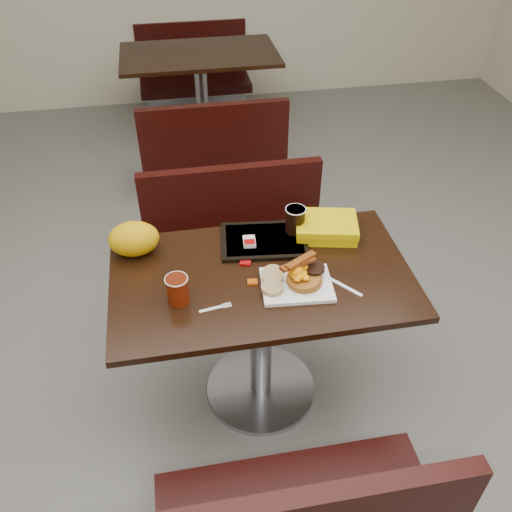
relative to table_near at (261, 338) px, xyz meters
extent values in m
cube|color=slate|center=(0.00, 0.00, -0.38)|extent=(6.00, 7.00, 0.01)
cube|color=white|center=(0.12, -0.09, 0.38)|extent=(0.29, 0.23, 0.02)
cylinder|color=#A9671C|center=(0.15, -0.09, 0.41)|extent=(0.15, 0.15, 0.03)
cylinder|color=black|center=(0.20, -0.06, 0.43)|extent=(0.11, 0.11, 0.01)
ellipsoid|color=#FFA305|center=(0.12, -0.09, 0.44)|extent=(0.11, 0.10, 0.05)
cylinder|color=#A38856|center=(0.02, -0.11, 0.40)|extent=(0.10, 0.10, 0.02)
cylinder|color=#A38856|center=(0.03, -0.05, 0.41)|extent=(0.11, 0.11, 0.05)
cylinder|color=#982105|center=(-0.34, -0.09, 0.43)|extent=(0.08, 0.08, 0.11)
cube|color=white|center=(0.30, -0.13, 0.38)|extent=(0.11, 0.14, 0.00)
cube|color=#A83E07|center=(-0.04, -0.04, 0.38)|extent=(0.04, 0.03, 0.01)
cube|color=#8C0504|center=(-0.05, 0.08, 0.38)|extent=(0.05, 0.05, 0.01)
cube|color=black|center=(0.05, 0.20, 0.38)|extent=(0.39, 0.30, 0.02)
cube|color=silver|center=(-0.02, 0.19, 0.40)|extent=(0.06, 0.07, 0.02)
cylinder|color=black|center=(0.19, 0.24, 0.45)|extent=(0.09, 0.09, 0.11)
cube|color=#D4B303|center=(0.33, 0.22, 0.41)|extent=(0.30, 0.25, 0.07)
ellipsoid|color=#CB9506|center=(-0.49, 0.23, 0.45)|extent=(0.22, 0.18, 0.14)
camera|label=1|loc=(-0.31, -1.59, 1.81)|focal=38.06mm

